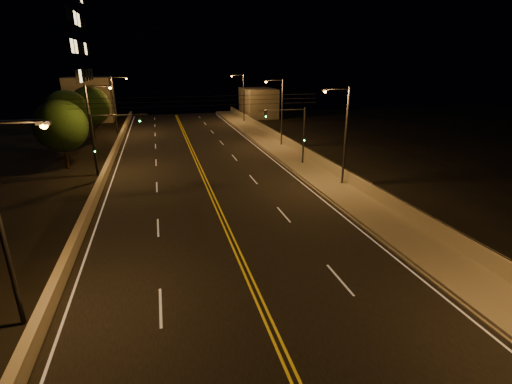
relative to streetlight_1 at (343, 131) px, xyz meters
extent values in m
cube|color=black|center=(-11.51, -4.55, -5.05)|extent=(18.00, 120.00, 0.02)
cube|color=gray|center=(-0.71, -4.55, -4.91)|extent=(3.60, 120.00, 0.30)
cube|color=gray|center=(-2.58, -4.55, -4.98)|extent=(0.14, 120.00, 0.15)
cube|color=#A39D88|center=(0.94, -4.55, -4.26)|extent=(0.30, 120.00, 1.00)
cube|color=#A39D88|center=(-20.83, -4.55, -4.63)|extent=(0.45, 120.00, 0.86)
cube|color=gray|center=(4.99, 46.86, -2.20)|extent=(6.00, 10.00, 5.72)
cube|color=gray|center=(-27.51, 49.44, -0.99)|extent=(8.00, 8.00, 8.13)
cylinder|color=black|center=(0.94, -4.55, -3.73)|extent=(0.06, 120.00, 0.06)
cube|color=silver|center=(-20.11, -4.55, -5.04)|extent=(0.12, 116.00, 0.00)
cube|color=silver|center=(-2.91, -4.55, -5.04)|extent=(0.12, 116.00, 0.00)
cube|color=gold|center=(-11.66, -4.55, -5.04)|extent=(0.12, 116.00, 0.00)
cube|color=gold|center=(-11.36, -4.55, -5.04)|extent=(0.12, 116.00, 0.00)
cube|color=silver|center=(-16.01, -14.05, -5.04)|extent=(0.12, 3.00, 0.00)
cube|color=silver|center=(-16.01, -5.05, -5.04)|extent=(0.12, 3.00, 0.00)
cube|color=silver|center=(-16.01, 3.95, -5.04)|extent=(0.12, 3.00, 0.00)
cube|color=silver|center=(-16.01, 12.95, -5.04)|extent=(0.12, 3.00, 0.00)
cube|color=silver|center=(-16.01, 21.95, -5.04)|extent=(0.12, 3.00, 0.00)
cube|color=silver|center=(-16.01, 30.95, -5.04)|extent=(0.12, 3.00, 0.00)
cube|color=silver|center=(-16.01, 39.95, -5.04)|extent=(0.12, 3.00, 0.00)
cube|color=silver|center=(-16.01, 48.95, -5.04)|extent=(0.12, 3.00, 0.00)
cube|color=silver|center=(-7.01, -14.05, -5.04)|extent=(0.12, 3.00, 0.00)
cube|color=silver|center=(-7.01, -5.05, -5.04)|extent=(0.12, 3.00, 0.00)
cube|color=silver|center=(-7.01, 3.95, -5.04)|extent=(0.12, 3.00, 0.00)
cube|color=silver|center=(-7.01, 12.95, -5.04)|extent=(0.12, 3.00, 0.00)
cube|color=silver|center=(-7.01, 21.95, -5.04)|extent=(0.12, 3.00, 0.00)
cube|color=silver|center=(-7.01, 30.95, -5.04)|extent=(0.12, 3.00, 0.00)
cube|color=silver|center=(-7.01, 39.95, -5.04)|extent=(0.12, 3.00, 0.00)
cube|color=silver|center=(-7.01, 48.95, -5.04)|extent=(0.12, 3.00, 0.00)
cylinder|color=#2D2D33|center=(0.29, 0.00, -0.70)|extent=(0.20, 0.20, 8.71)
cylinder|color=#2D2D33|center=(-0.81, 0.00, 3.51)|extent=(2.20, 0.12, 0.12)
cube|color=#2D2D33|center=(-1.91, 0.00, 3.44)|extent=(0.50, 0.25, 0.14)
sphere|color=#FF9E2D|center=(-1.91, 0.00, 3.34)|extent=(0.28, 0.28, 0.28)
cylinder|color=#2D2D33|center=(0.29, 17.40, -0.70)|extent=(0.20, 0.20, 8.71)
cylinder|color=#2D2D33|center=(-0.81, 17.40, 3.51)|extent=(2.20, 0.12, 0.12)
cube|color=#2D2D33|center=(-1.91, 17.40, 3.44)|extent=(0.50, 0.25, 0.14)
sphere|color=#FF9E2D|center=(-1.91, 17.40, 3.34)|extent=(0.28, 0.28, 0.28)
cylinder|color=#2D2D33|center=(0.29, 39.53, -0.70)|extent=(0.20, 0.20, 8.71)
cylinder|color=#2D2D33|center=(-0.81, 39.53, 3.51)|extent=(2.20, 0.12, 0.12)
cube|color=#2D2D33|center=(-1.91, 39.53, 3.44)|extent=(0.50, 0.25, 0.14)
sphere|color=#FF9E2D|center=(-1.91, 39.53, 3.34)|extent=(0.28, 0.28, 0.28)
cylinder|color=#2D2D33|center=(-21.71, -13.67, -0.70)|extent=(0.20, 0.20, 8.71)
cylinder|color=#2D2D33|center=(-20.61, -13.67, 3.51)|extent=(2.20, 0.12, 0.12)
cube|color=#2D2D33|center=(-19.51, -13.67, 3.44)|extent=(0.50, 0.25, 0.14)
sphere|color=#FF9E2D|center=(-19.51, -13.67, 3.34)|extent=(0.28, 0.28, 0.28)
cylinder|color=#2D2D33|center=(-21.71, 9.55, -0.70)|extent=(0.20, 0.20, 8.71)
cylinder|color=#2D2D33|center=(-20.61, 9.55, 3.51)|extent=(2.20, 0.12, 0.12)
cube|color=#2D2D33|center=(-19.51, 9.55, 3.44)|extent=(0.50, 0.25, 0.14)
sphere|color=#FF9E2D|center=(-19.51, 9.55, 3.34)|extent=(0.28, 0.28, 0.28)
cylinder|color=#2D2D33|center=(-21.71, 32.68, -0.70)|extent=(0.20, 0.20, 8.71)
cylinder|color=#2D2D33|center=(-20.61, 32.68, 3.51)|extent=(2.20, 0.12, 0.12)
cube|color=#2D2D33|center=(-19.51, 32.68, 3.44)|extent=(0.50, 0.25, 0.14)
sphere|color=#FF9E2D|center=(-19.51, 32.68, 3.34)|extent=(0.28, 0.28, 0.28)
cylinder|color=#2D2D33|center=(-0.51, 7.67, -1.93)|extent=(0.18, 0.18, 6.25)
cylinder|color=#2D2D33|center=(-3.01, 7.67, 0.99)|extent=(5.00, 0.10, 0.10)
cube|color=black|center=(-4.76, 7.67, 0.64)|extent=(0.28, 0.18, 0.80)
sphere|color=#19FF4C|center=(-4.76, 7.56, 0.39)|extent=(0.14, 0.14, 0.14)
cube|color=black|center=(-0.51, 7.52, -2.06)|extent=(0.22, 0.14, 0.55)
cylinder|color=#2D2D33|center=(-21.31, 7.67, -1.93)|extent=(0.18, 0.18, 6.25)
cylinder|color=#2D2D33|center=(-18.81, 7.67, 0.99)|extent=(5.00, 0.10, 0.10)
cube|color=black|center=(-17.06, 7.67, 0.64)|extent=(0.28, 0.18, 0.80)
sphere|color=#19FF4C|center=(-17.06, 7.56, 0.39)|extent=(0.14, 0.14, 0.14)
cube|color=black|center=(-21.31, 7.52, -2.06)|extent=(0.22, 0.14, 0.55)
cylinder|color=black|center=(-11.51, 4.95, 1.94)|extent=(22.00, 0.03, 0.03)
cylinder|color=black|center=(-11.51, 4.95, 2.34)|extent=(22.00, 0.03, 0.03)
cylinder|color=black|center=(-11.51, 4.95, 2.74)|extent=(22.00, 0.03, 0.03)
cylinder|color=black|center=(-25.07, 12.92, -3.81)|extent=(0.36, 0.36, 2.49)
sphere|color=black|center=(-25.07, 12.92, -0.56)|extent=(5.25, 5.25, 5.25)
cylinder|color=black|center=(-26.36, 22.84, -3.75)|extent=(0.36, 0.36, 2.61)
sphere|color=black|center=(-26.36, 22.84, -0.35)|extent=(5.50, 5.50, 5.50)
cylinder|color=black|center=(-24.69, 29.79, -3.75)|extent=(0.36, 0.36, 2.62)
sphere|color=black|center=(-24.69, 29.79, -0.33)|extent=(5.53, 5.53, 5.53)
camera|label=1|loc=(-15.41, -28.96, 5.51)|focal=26.00mm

